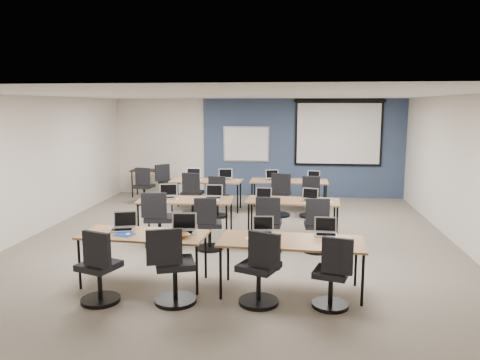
# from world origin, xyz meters

# --- Properties ---
(floor) EXTENTS (8.00, 9.00, 0.02)m
(floor) POSITION_xyz_m (0.00, 0.00, 0.00)
(floor) COLOR #6B6354
(floor) RESTS_ON ground
(ceiling) EXTENTS (8.00, 9.00, 0.02)m
(ceiling) POSITION_xyz_m (0.00, 0.00, 2.70)
(ceiling) COLOR white
(ceiling) RESTS_ON ground
(wall_back) EXTENTS (8.00, 0.04, 2.70)m
(wall_back) POSITION_xyz_m (0.00, 4.50, 1.35)
(wall_back) COLOR beige
(wall_back) RESTS_ON ground
(wall_front) EXTENTS (8.00, 0.04, 2.70)m
(wall_front) POSITION_xyz_m (0.00, -4.50, 1.35)
(wall_front) COLOR beige
(wall_front) RESTS_ON ground
(wall_left) EXTENTS (0.04, 9.00, 2.70)m
(wall_left) POSITION_xyz_m (-4.00, 0.00, 1.35)
(wall_left) COLOR beige
(wall_left) RESTS_ON ground
(wall_right) EXTENTS (0.04, 9.00, 2.70)m
(wall_right) POSITION_xyz_m (4.00, 0.00, 1.35)
(wall_right) COLOR beige
(wall_right) RESTS_ON ground
(blue_accent_panel) EXTENTS (5.50, 0.04, 2.70)m
(blue_accent_panel) POSITION_xyz_m (1.25, 4.47, 1.35)
(blue_accent_panel) COLOR #3D5977
(blue_accent_panel) RESTS_ON wall_back
(whiteboard) EXTENTS (1.28, 0.03, 0.98)m
(whiteboard) POSITION_xyz_m (-0.30, 4.43, 1.45)
(whiteboard) COLOR #A9ACAE
(whiteboard) RESTS_ON wall_back
(projector_screen) EXTENTS (2.40, 0.10, 1.82)m
(projector_screen) POSITION_xyz_m (2.20, 4.41, 1.89)
(projector_screen) COLOR black
(projector_screen) RESTS_ON wall_back
(training_table_front_left) EXTENTS (1.76, 0.73, 0.73)m
(training_table_front_left) POSITION_xyz_m (-1.04, -2.28, 0.68)
(training_table_front_left) COLOR brown
(training_table_front_left) RESTS_ON floor
(training_table_front_right) EXTENTS (1.93, 0.80, 0.73)m
(training_table_front_right) POSITION_xyz_m (1.02, -2.36, 0.69)
(training_table_front_right) COLOR #9D6B28
(training_table_front_right) RESTS_ON floor
(training_table_mid_left) EXTENTS (1.80, 0.75, 0.73)m
(training_table_mid_left) POSITION_xyz_m (-1.02, 0.18, 0.69)
(training_table_mid_left) COLOR #A56E38
(training_table_mid_left) RESTS_ON floor
(training_table_mid_right) EXTENTS (1.75, 0.73, 0.73)m
(training_table_mid_right) POSITION_xyz_m (1.03, 0.34, 0.68)
(training_table_mid_right) COLOR #A87046
(training_table_mid_right) RESTS_ON floor
(training_table_back_left) EXTENTS (1.70, 0.71, 0.73)m
(training_table_back_left) POSITION_xyz_m (-1.06, 2.50, 0.68)
(training_table_back_left) COLOR #A0643B
(training_table_back_left) RESTS_ON floor
(training_table_back_right) EXTENTS (1.84, 0.77, 0.73)m
(training_table_back_right) POSITION_xyz_m (0.92, 2.68, 0.69)
(training_table_back_right) COLOR brown
(training_table_back_right) RESTS_ON floor
(laptop_0) EXTENTS (0.34, 0.29, 0.26)m
(laptop_0) POSITION_xyz_m (-1.40, -2.11, 0.79)
(laptop_0) COLOR silver
(laptop_0) RESTS_ON training_table_front_left
(mouse_0) EXTENTS (0.06, 0.09, 0.03)m
(mouse_0) POSITION_xyz_m (-1.24, -2.37, 0.74)
(mouse_0) COLOR white
(mouse_0) RESTS_ON training_table_front_left
(task_chair_0) EXTENTS (0.52, 0.50, 0.99)m
(task_chair_0) POSITION_xyz_m (-1.40, -3.02, 0.41)
(task_chair_0) COLOR black
(task_chair_0) RESTS_ON floor
(laptop_1) EXTENTS (0.35, 0.30, 0.27)m
(laptop_1) POSITION_xyz_m (-0.51, -2.15, 0.80)
(laptop_1) COLOR #ACACAC
(laptop_1) RESTS_ON training_table_front_left
(mouse_1) EXTENTS (0.10, 0.12, 0.04)m
(mouse_1) POSITION_xyz_m (-0.40, -2.31, 0.74)
(mouse_1) COLOR white
(mouse_1) RESTS_ON training_table_front_left
(task_chair_1) EXTENTS (0.57, 0.54, 1.02)m
(task_chair_1) POSITION_xyz_m (-0.46, -2.92, 0.42)
(task_chair_1) COLOR black
(task_chair_1) RESTS_ON floor
(laptop_2) EXTENTS (0.30, 0.25, 0.23)m
(laptop_2) POSITION_xyz_m (0.62, -2.05, 0.79)
(laptop_2) COLOR silver
(laptop_2) RESTS_ON training_table_front_right
(mouse_2) EXTENTS (0.08, 0.10, 0.03)m
(mouse_2) POSITION_xyz_m (0.70, -2.29, 0.74)
(mouse_2) COLOR white
(mouse_2) RESTS_ON training_table_front_right
(task_chair_2) EXTENTS (0.54, 0.51, 1.00)m
(task_chair_2) POSITION_xyz_m (0.64, -2.83, 0.41)
(task_chair_2) COLOR black
(task_chair_2) RESTS_ON floor
(laptop_3) EXTENTS (0.31, 0.26, 0.24)m
(laptop_3) POSITION_xyz_m (1.50, -2.03, 0.79)
(laptop_3) COLOR #BEBEBE
(laptop_3) RESTS_ON training_table_front_right
(mouse_3) EXTENTS (0.06, 0.10, 0.04)m
(mouse_3) POSITION_xyz_m (1.63, -2.25, 0.74)
(mouse_3) COLOR white
(mouse_3) RESTS_ON training_table_front_right
(task_chair_3) EXTENTS (0.47, 0.46, 0.95)m
(task_chair_3) POSITION_xyz_m (1.54, -2.82, 0.39)
(task_chair_3) COLOR black
(task_chair_3) RESTS_ON floor
(laptop_4) EXTENTS (0.35, 0.30, 0.26)m
(laptop_4) POSITION_xyz_m (-1.41, 0.28, 0.80)
(laptop_4) COLOR #B6B6B8
(laptop_4) RESTS_ON training_table_mid_left
(mouse_4) EXTENTS (0.07, 0.10, 0.03)m
(mouse_4) POSITION_xyz_m (-1.16, 0.12, 0.74)
(mouse_4) COLOR white
(mouse_4) RESTS_ON training_table_mid_left
(task_chair_4) EXTENTS (0.54, 0.54, 1.02)m
(task_chair_4) POSITION_xyz_m (-1.34, -0.58, 0.42)
(task_chair_4) COLOR black
(task_chair_4) RESTS_ON floor
(laptop_5) EXTENTS (0.33, 0.28, 0.25)m
(laptop_5) POSITION_xyz_m (-0.51, 0.36, 0.79)
(laptop_5) COLOR silver
(laptop_5) RESTS_ON training_table_mid_left
(mouse_5) EXTENTS (0.07, 0.10, 0.03)m
(mouse_5) POSITION_xyz_m (-0.38, 0.09, 0.74)
(mouse_5) COLOR white
(mouse_5) RESTS_ON training_table_mid_left
(task_chair_5) EXTENTS (0.47, 0.47, 0.96)m
(task_chair_5) POSITION_xyz_m (-0.42, -0.65, 0.39)
(task_chair_5) COLOR black
(task_chair_5) RESTS_ON floor
(laptop_6) EXTENTS (0.30, 0.26, 0.23)m
(laptop_6) POSITION_xyz_m (0.47, 0.26, 0.79)
(laptop_6) COLOR #B7B7B7
(laptop_6) RESTS_ON training_table_mid_right
(mouse_6) EXTENTS (0.09, 0.11, 0.04)m
(mouse_6) POSITION_xyz_m (0.76, 0.15, 0.74)
(mouse_6) COLOR white
(mouse_6) RESTS_ON training_table_mid_right
(task_chair_6) EXTENTS (0.51, 0.51, 0.99)m
(task_chair_6) POSITION_xyz_m (0.61, -0.61, 0.41)
(task_chair_6) COLOR black
(task_chair_6) RESTS_ON floor
(laptop_7) EXTENTS (0.31, 0.26, 0.23)m
(laptop_7) POSITION_xyz_m (1.35, 0.30, 0.79)
(laptop_7) COLOR silver
(laptop_7) RESTS_ON training_table_mid_right
(mouse_7) EXTENTS (0.09, 0.11, 0.03)m
(mouse_7) POSITION_xyz_m (1.73, 0.16, 0.74)
(mouse_7) COLOR white
(mouse_7) RESTS_ON training_table_mid_right
(task_chair_7) EXTENTS (0.49, 0.49, 0.97)m
(task_chair_7) POSITION_xyz_m (1.45, -0.55, 0.40)
(task_chair_7) COLOR black
(task_chair_7) RESTS_ON floor
(laptop_8) EXTENTS (0.35, 0.30, 0.27)m
(laptop_8) POSITION_xyz_m (-1.42, 2.64, 0.80)
(laptop_8) COLOR silver
(laptop_8) RESTS_ON training_table_back_left
(mouse_8) EXTENTS (0.08, 0.11, 0.04)m
(mouse_8) POSITION_xyz_m (-1.18, 2.45, 0.74)
(mouse_8) COLOR white
(mouse_8) RESTS_ON training_table_back_left
(task_chair_8) EXTENTS (0.51, 0.51, 0.99)m
(task_chair_8) POSITION_xyz_m (-1.31, 2.03, 0.41)
(task_chair_8) COLOR black
(task_chair_8) RESTS_ON floor
(laptop_9) EXTENTS (0.33, 0.28, 0.25)m
(laptop_9) POSITION_xyz_m (-0.63, 2.67, 0.79)
(laptop_9) COLOR #9D9EAB
(laptop_9) RESTS_ON training_table_back_left
(mouse_9) EXTENTS (0.08, 0.11, 0.04)m
(mouse_9) POSITION_xyz_m (-0.30, 2.45, 0.74)
(mouse_9) COLOR white
(mouse_9) RESTS_ON training_table_back_left
(task_chair_9) EXTENTS (0.48, 0.48, 0.96)m
(task_chair_9) POSITION_xyz_m (-0.67, 1.77, 0.39)
(task_chair_9) COLOR black
(task_chair_9) RESTS_ON floor
(laptop_10) EXTENTS (0.32, 0.27, 0.24)m
(laptop_10) POSITION_xyz_m (0.51, 2.75, 0.79)
(laptop_10) COLOR #AAAAB1
(laptop_10) RESTS_ON training_table_back_right
(mouse_10) EXTENTS (0.06, 0.10, 0.03)m
(mouse_10) POSITION_xyz_m (0.75, 2.51, 0.74)
(mouse_10) COLOR white
(mouse_10) RESTS_ON training_table_back_right
(task_chair_10) EXTENTS (0.54, 0.54, 1.02)m
(task_chair_10) POSITION_xyz_m (0.71, 2.02, 0.42)
(task_chair_10) COLOR black
(task_chair_10) RESTS_ON floor
(laptop_11) EXTENTS (0.30, 0.26, 0.23)m
(laptop_11) POSITION_xyz_m (1.51, 2.77, 0.79)
(laptop_11) COLOR #A9A9AE
(laptop_11) RESTS_ON training_table_back_right
(mouse_11) EXTENTS (0.07, 0.10, 0.03)m
(mouse_11) POSITION_xyz_m (1.65, 2.46, 0.74)
(mouse_11) COLOR white
(mouse_11) RESTS_ON training_table_back_right
(task_chair_11) EXTENTS (0.48, 0.48, 0.97)m
(task_chair_11) POSITION_xyz_m (1.41, 2.02, 0.40)
(task_chair_11) COLOR black
(task_chair_11) RESTS_ON floor
(blue_mousepad) EXTENTS (0.30, 0.27, 0.01)m
(blue_mousepad) POSITION_xyz_m (-1.29, -2.37, 0.73)
(blue_mousepad) COLOR navy
(blue_mousepad) RESTS_ON training_table_front_left
(snack_bowl) EXTENTS (0.27, 0.27, 0.06)m
(snack_bowl) POSITION_xyz_m (-0.48, -2.41, 0.76)
(snack_bowl) COLOR brown
(snack_bowl) RESTS_ON training_table_front_left
(snack_plate) EXTENTS (0.21, 0.21, 0.01)m
(snack_plate) POSITION_xyz_m (0.51, -2.36, 0.74)
(snack_plate) COLOR white
(snack_plate) RESTS_ON training_table_front_right
(coffee_cup) EXTENTS (0.08, 0.08, 0.07)m
(coffee_cup) POSITION_xyz_m (0.57, -2.42, 0.78)
(coffee_cup) COLOR white
(coffee_cup) RESTS_ON snack_plate
(utility_table) EXTENTS (0.93, 0.52, 0.75)m
(utility_table) POSITION_xyz_m (-2.98, 4.00, 0.66)
(utility_table) COLOR black
(utility_table) RESTS_ON floor
(spare_chair_a) EXTENTS (0.59, 0.50, 0.98)m
(spare_chair_a) POSITION_xyz_m (-2.30, 3.50, 0.40)
(spare_chair_a) COLOR black
(spare_chair_a) RESTS_ON floor
(spare_chair_b) EXTENTS (0.48, 0.48, 0.97)m
(spare_chair_b) POSITION_xyz_m (-2.77, 2.93, 0.40)
(spare_chair_b) COLOR black
(spare_chair_b) RESTS_ON floor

